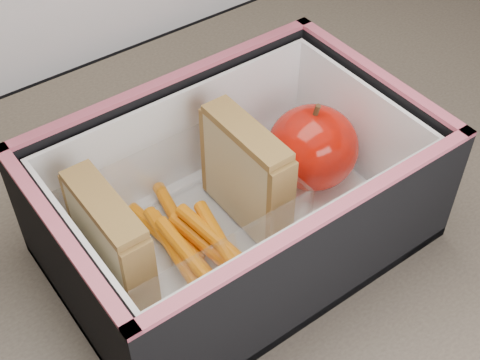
# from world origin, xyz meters

# --- Properties ---
(kitchen_table) EXTENTS (1.20, 0.80, 0.75)m
(kitchen_table) POSITION_xyz_m (0.00, 0.00, 0.66)
(kitchen_table) COLOR #65584A
(kitchen_table) RESTS_ON ground
(lunch_bag) EXTENTS (0.31, 0.27, 0.31)m
(lunch_bag) POSITION_xyz_m (-0.01, 0.01, 0.82)
(lunch_bag) COLOR black
(lunch_bag) RESTS_ON kitchen_table
(plastic_tub) EXTENTS (0.17, 0.12, 0.07)m
(plastic_tub) POSITION_xyz_m (-0.06, 0.02, 0.80)
(plastic_tub) COLOR white
(plastic_tub) RESTS_ON lunch_bag
(sandwich_left) EXTENTS (0.03, 0.09, 0.10)m
(sandwich_left) POSITION_xyz_m (-0.12, 0.02, 0.82)
(sandwich_left) COLOR tan
(sandwich_left) RESTS_ON plastic_tub
(sandwich_right) EXTENTS (0.03, 0.09, 0.10)m
(sandwich_right) POSITION_xyz_m (0.01, 0.02, 0.82)
(sandwich_right) COLOR tan
(sandwich_right) RESTS_ON plastic_tub
(carrot_sticks) EXTENTS (0.06, 0.15, 0.03)m
(carrot_sticks) POSITION_xyz_m (-0.06, 0.00, 0.78)
(carrot_sticks) COLOR #D96600
(carrot_sticks) RESTS_ON plastic_tub
(paper_napkin) EXTENTS (0.09, 0.10, 0.01)m
(paper_napkin) POSITION_xyz_m (0.08, 0.01, 0.77)
(paper_napkin) COLOR white
(paper_napkin) RESTS_ON lunch_bag
(red_apple) EXTENTS (0.10, 0.10, 0.09)m
(red_apple) POSITION_xyz_m (0.08, 0.01, 0.81)
(red_apple) COLOR maroon
(red_apple) RESTS_ON paper_napkin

